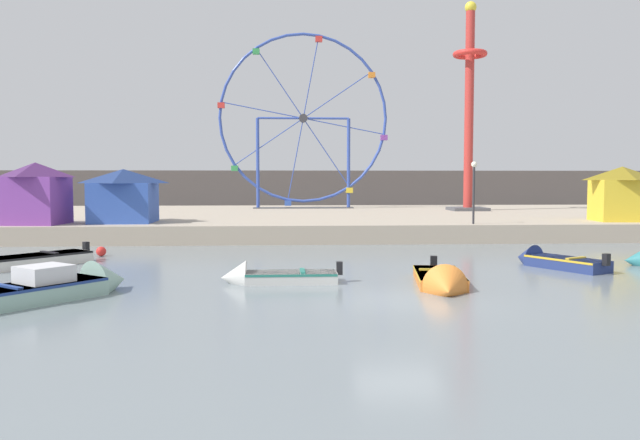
{
  "coord_description": "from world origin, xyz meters",
  "views": [
    {
      "loc": [
        -3.26,
        -17.77,
        3.49
      ],
      "look_at": [
        -1.7,
        9.8,
        1.68
      ],
      "focal_mm": 35.33,
      "sensor_mm": 36.0,
      "label": 1
    }
  ],
  "objects_px": {
    "motorboat_pale_grey": "(269,277)",
    "carnival_booth_blue_tent": "(124,195)",
    "motorboat_orange_hull": "(442,282)",
    "ferris_wheel_blue_frame": "(303,121)",
    "drop_tower_red_tower": "(469,107)",
    "mooring_buoy_orange": "(101,251)",
    "promenade_lamp_near": "(474,182)",
    "motorboat_seafoam": "(58,287)",
    "carnival_booth_yellow_awning": "(622,193)",
    "motorboat_white_red_stripe": "(13,262)",
    "motorboat_navy_blue": "(552,261)",
    "carnival_booth_purple_stall": "(36,192)"
  },
  "relations": [
    {
      "from": "motorboat_seafoam",
      "to": "carnival_booth_yellow_awning",
      "type": "bearing_deg",
      "value": -18.76
    },
    {
      "from": "drop_tower_red_tower",
      "to": "carnival_booth_blue_tent",
      "type": "distance_m",
      "value": 27.35
    },
    {
      "from": "carnival_booth_yellow_awning",
      "to": "promenade_lamp_near",
      "type": "distance_m",
      "value": 9.63
    },
    {
      "from": "motorboat_pale_grey",
      "to": "carnival_booth_yellow_awning",
      "type": "xyz_separation_m",
      "value": [
        20.32,
        14.84,
        2.48
      ]
    },
    {
      "from": "motorboat_navy_blue",
      "to": "mooring_buoy_orange",
      "type": "xyz_separation_m",
      "value": [
        -18.86,
        4.54,
        -0.02
      ]
    },
    {
      "from": "motorboat_seafoam",
      "to": "mooring_buoy_orange",
      "type": "height_order",
      "value": "motorboat_seafoam"
    },
    {
      "from": "ferris_wheel_blue_frame",
      "to": "carnival_booth_yellow_awning",
      "type": "height_order",
      "value": "ferris_wheel_blue_frame"
    },
    {
      "from": "motorboat_orange_hull",
      "to": "promenade_lamp_near",
      "type": "relative_size",
      "value": 1.39
    },
    {
      "from": "motorboat_pale_grey",
      "to": "motorboat_white_red_stripe",
      "type": "relative_size",
      "value": 0.83
    },
    {
      "from": "motorboat_seafoam",
      "to": "drop_tower_red_tower",
      "type": "bearing_deg",
      "value": 3.13
    },
    {
      "from": "motorboat_white_red_stripe",
      "to": "motorboat_pale_grey",
      "type": "bearing_deg",
      "value": 109.47
    },
    {
      "from": "ferris_wheel_blue_frame",
      "to": "carnival_booth_purple_stall",
      "type": "xyz_separation_m",
      "value": [
        -15.13,
        -17.87,
        -5.58
      ]
    },
    {
      "from": "carnival_booth_yellow_awning",
      "to": "mooring_buoy_orange",
      "type": "bearing_deg",
      "value": -160.77
    },
    {
      "from": "mooring_buoy_orange",
      "to": "motorboat_seafoam",
      "type": "bearing_deg",
      "value": -80.69
    },
    {
      "from": "motorboat_pale_grey",
      "to": "mooring_buoy_orange",
      "type": "relative_size",
      "value": 9.29
    },
    {
      "from": "motorboat_seafoam",
      "to": "mooring_buoy_orange",
      "type": "relative_size",
      "value": 11.83
    },
    {
      "from": "carnival_booth_blue_tent",
      "to": "carnival_booth_yellow_awning",
      "type": "relative_size",
      "value": 1.06
    },
    {
      "from": "motorboat_orange_hull",
      "to": "carnival_booth_blue_tent",
      "type": "distance_m",
      "value": 21.98
    },
    {
      "from": "motorboat_white_red_stripe",
      "to": "drop_tower_red_tower",
      "type": "bearing_deg",
      "value": 174.09
    },
    {
      "from": "motorboat_pale_grey",
      "to": "motorboat_seafoam",
      "type": "bearing_deg",
      "value": 21.0
    },
    {
      "from": "motorboat_pale_grey",
      "to": "promenade_lamp_near",
      "type": "distance_m",
      "value": 17.18
    },
    {
      "from": "motorboat_white_red_stripe",
      "to": "ferris_wheel_blue_frame",
      "type": "relative_size",
      "value": 0.34
    },
    {
      "from": "motorboat_seafoam",
      "to": "promenade_lamp_near",
      "type": "height_order",
      "value": "promenade_lamp_near"
    },
    {
      "from": "carnival_booth_blue_tent",
      "to": "ferris_wheel_blue_frame",
      "type": "bearing_deg",
      "value": 56.11
    },
    {
      "from": "drop_tower_red_tower",
      "to": "mooring_buoy_orange",
      "type": "bearing_deg",
      "value": -138.71
    },
    {
      "from": "carnival_booth_blue_tent",
      "to": "motorboat_orange_hull",
      "type": "bearing_deg",
      "value": -50.84
    },
    {
      "from": "mooring_buoy_orange",
      "to": "promenade_lamp_near",
      "type": "bearing_deg",
      "value": 15.53
    },
    {
      "from": "carnival_booth_blue_tent",
      "to": "mooring_buoy_orange",
      "type": "height_order",
      "value": "carnival_booth_blue_tent"
    },
    {
      "from": "motorboat_pale_grey",
      "to": "carnival_booth_blue_tent",
      "type": "distance_m",
      "value": 17.69
    },
    {
      "from": "motorboat_pale_grey",
      "to": "motorboat_white_red_stripe",
      "type": "xyz_separation_m",
      "value": [
        -10.0,
        3.83,
        0.06
      ]
    },
    {
      "from": "ferris_wheel_blue_frame",
      "to": "carnival_booth_purple_stall",
      "type": "distance_m",
      "value": 24.07
    },
    {
      "from": "ferris_wheel_blue_frame",
      "to": "promenade_lamp_near",
      "type": "xyz_separation_m",
      "value": [
        8.76,
        -19.07,
        -5.05
      ]
    },
    {
      "from": "motorboat_orange_hull",
      "to": "motorboat_navy_blue",
      "type": "bearing_deg",
      "value": 137.47
    },
    {
      "from": "ferris_wheel_blue_frame",
      "to": "promenade_lamp_near",
      "type": "distance_m",
      "value": 21.58
    },
    {
      "from": "motorboat_seafoam",
      "to": "carnival_booth_purple_stall",
      "type": "distance_m",
      "value": 18.04
    },
    {
      "from": "motorboat_pale_grey",
      "to": "promenade_lamp_near",
      "type": "bearing_deg",
      "value": -130.53
    },
    {
      "from": "motorboat_white_red_stripe",
      "to": "mooring_buoy_orange",
      "type": "bearing_deg",
      "value": -169.69
    },
    {
      "from": "mooring_buoy_orange",
      "to": "carnival_booth_blue_tent",
      "type": "bearing_deg",
      "value": 96.4
    },
    {
      "from": "motorboat_white_red_stripe",
      "to": "carnival_booth_blue_tent",
      "type": "relative_size",
      "value": 1.3
    },
    {
      "from": "carnival_booth_blue_tent",
      "to": "carnival_booth_purple_stall",
      "type": "distance_m",
      "value": 4.56
    },
    {
      "from": "drop_tower_red_tower",
      "to": "promenade_lamp_near",
      "type": "distance_m",
      "value": 16.33
    },
    {
      "from": "carnival_booth_blue_tent",
      "to": "carnival_booth_yellow_awning",
      "type": "distance_m",
      "value": 28.91
    },
    {
      "from": "motorboat_orange_hull",
      "to": "ferris_wheel_blue_frame",
      "type": "xyz_separation_m",
      "value": [
        -3.42,
        33.35,
        8.14
      ]
    },
    {
      "from": "motorboat_pale_grey",
      "to": "carnival_booth_purple_stall",
      "type": "bearing_deg",
      "value": -47.7
    },
    {
      "from": "motorboat_navy_blue",
      "to": "motorboat_pale_grey",
      "type": "bearing_deg",
      "value": 77.96
    },
    {
      "from": "ferris_wheel_blue_frame",
      "to": "carnival_booth_purple_stall",
      "type": "bearing_deg",
      "value": -130.25
    },
    {
      "from": "motorboat_navy_blue",
      "to": "drop_tower_red_tower",
      "type": "xyz_separation_m",
      "value": [
        3.81,
        24.44,
        8.85
      ]
    },
    {
      "from": "motorboat_navy_blue",
      "to": "ferris_wheel_blue_frame",
      "type": "xyz_separation_m",
      "value": [
        -8.98,
        28.79,
        8.1
      ]
    },
    {
      "from": "motorboat_seafoam",
      "to": "carnival_booth_purple_stall",
      "type": "relative_size",
      "value": 1.51
    },
    {
      "from": "motorboat_pale_grey",
      "to": "carnival_booth_yellow_awning",
      "type": "distance_m",
      "value": 25.28
    }
  ]
}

